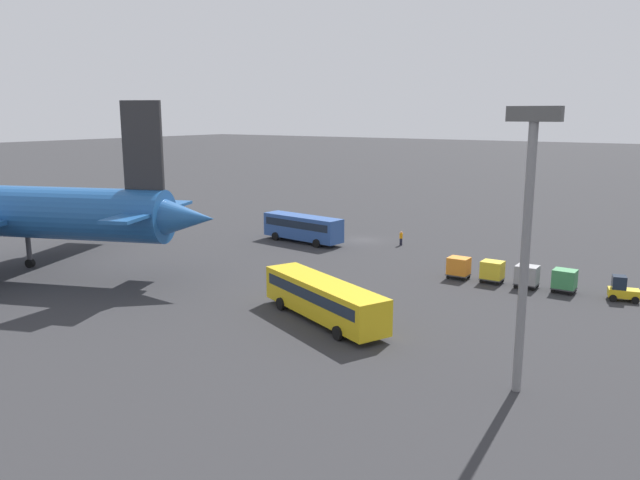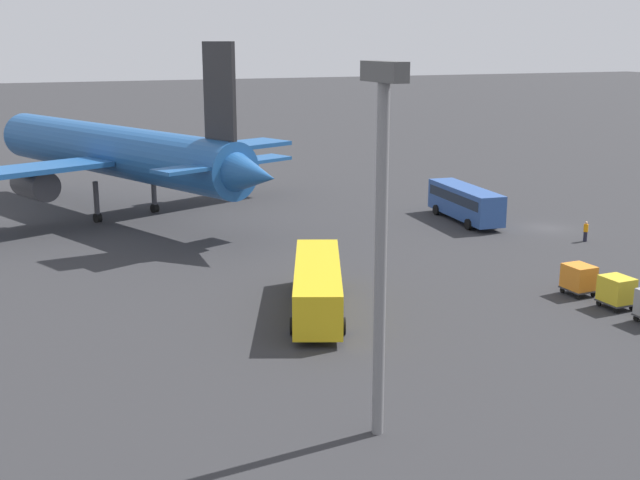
# 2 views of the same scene
# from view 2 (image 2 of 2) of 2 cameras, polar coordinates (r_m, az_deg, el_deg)

# --- Properties ---
(ground_plane) EXTENTS (600.00, 600.00, 0.00)m
(ground_plane) POSITION_cam_2_polar(r_m,az_deg,el_deg) (75.83, 15.84, 0.82)
(ground_plane) COLOR #2D2D30
(airplane) EXTENTS (44.28, 38.24, 16.53)m
(airplane) POSITION_cam_2_polar(r_m,az_deg,el_deg) (79.65, -14.31, 6.08)
(airplane) COLOR #1E5193
(airplane) RESTS_ON ground
(shuttle_bus_near) EXTENTS (11.04, 3.86, 3.25)m
(shuttle_bus_near) POSITION_cam_2_polar(r_m,az_deg,el_deg) (76.61, 10.28, 2.75)
(shuttle_bus_near) COLOR #2D5199
(shuttle_bus_near) RESTS_ON ground
(shuttle_bus_far) EXTENTS (13.03, 7.73, 3.06)m
(shuttle_bus_far) POSITION_cam_2_polar(r_m,az_deg,el_deg) (50.03, -0.17, -3.10)
(shuttle_bus_far) COLOR gold
(shuttle_bus_far) RESTS_ON ground
(worker_person) EXTENTS (0.38, 0.38, 1.74)m
(worker_person) POSITION_cam_2_polar(r_m,az_deg,el_deg) (71.51, 18.37, 0.58)
(worker_person) COLOR #1E1E2D
(worker_person) RESTS_ON ground
(cargo_cart_yellow) EXTENTS (2.00, 1.69, 2.06)m
(cargo_cart_yellow) POSITION_cam_2_polar(r_m,az_deg,el_deg) (54.20, 20.33, -3.37)
(cargo_cart_yellow) COLOR #38383D
(cargo_cart_yellow) RESTS_ON ground
(cargo_cart_orange) EXTENTS (2.00, 1.69, 2.06)m
(cargo_cart_orange) POSITION_cam_2_polar(r_m,az_deg,el_deg) (56.20, 17.92, -2.57)
(cargo_cart_orange) COLOR #38383D
(cargo_cart_orange) RESTS_ON ground
(light_pole) EXTENTS (2.80, 0.70, 15.76)m
(light_pole) POSITION_cam_2_polar(r_m,az_deg,el_deg) (32.54, 4.40, 2.03)
(light_pole) COLOR slate
(light_pole) RESTS_ON ground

